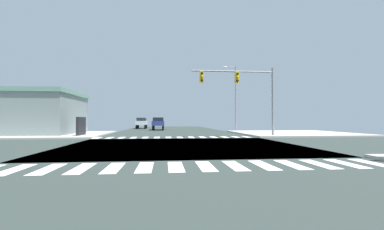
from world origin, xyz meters
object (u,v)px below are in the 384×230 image
(street_lamp, at_px, (234,93))
(sedan_farside_1, at_px, (142,122))
(traffic_signal_mast, at_px, (241,85))
(sedan_leading_3, at_px, (158,123))

(street_lamp, height_order, sedan_farside_1, street_lamp)
(traffic_signal_mast, xyz_separation_m, sedan_leading_3, (-7.81, 16.95, -3.58))
(sedan_farside_1, height_order, sedan_leading_3, same)
(sedan_farside_1, distance_m, sedan_leading_3, 7.06)
(street_lamp, distance_m, sedan_farside_1, 18.79)
(street_lamp, xyz_separation_m, sedan_farside_1, (-12.88, 13.10, -3.94))
(traffic_signal_mast, xyz_separation_m, sedan_farside_1, (-10.81, 23.35, -3.58))
(street_lamp, bearing_deg, sedan_farside_1, 134.50)
(traffic_signal_mast, xyz_separation_m, street_lamp, (2.07, 10.25, 0.35))
(sedan_farside_1, bearing_deg, street_lamp, 134.50)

